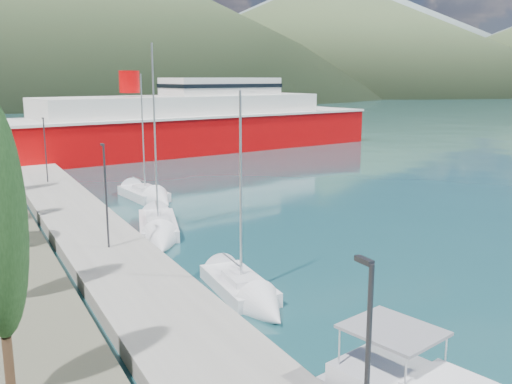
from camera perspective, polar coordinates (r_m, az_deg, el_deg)
ground at (r=138.29m, az=-21.11°, el=6.29°), size 1400.00×1400.00×0.00m
quay at (r=44.71m, az=-17.67°, el=-2.27°), size 5.00×88.00×0.80m
hills_far at (r=657.66m, az=-14.72°, el=16.91°), size 1480.00×900.00×180.00m
hills_near at (r=407.70m, az=-11.92°, el=16.64°), size 1010.00×520.00×115.00m
lamp_posts at (r=33.89m, az=-14.83°, el=0.01°), size 0.15×47.97×6.06m
sailboat_near at (r=27.39m, az=-0.29°, el=-10.60°), size 2.77×7.68×10.83m
sailboat_mid at (r=38.35m, az=-9.64°, el=-4.23°), size 5.00×9.87×13.74m
sailboat_far at (r=49.83m, az=-10.29°, el=-0.61°), size 3.45×8.30×11.85m
ferry at (r=83.25m, az=-6.93°, el=6.59°), size 61.72×21.73×12.01m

